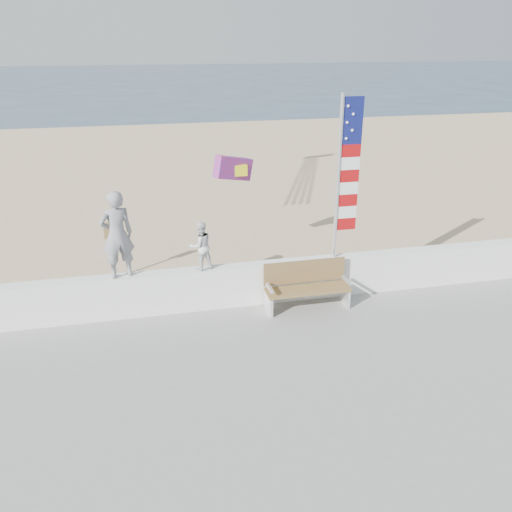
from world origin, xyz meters
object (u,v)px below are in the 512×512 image
object	(u,v)px
adult	(117,235)
flag	(344,172)
child	(201,246)
bench	(307,285)

from	to	relation	value
adult	flag	world-z (taller)	flag
child	flag	xyz separation A→B (m)	(3.06, -0.00, 1.39)
flag	child	bearing A→B (deg)	179.99
adult	bench	size ratio (longest dim) A/B	1.00
bench	flag	xyz separation A→B (m)	(0.88, 0.45, 2.30)
adult	child	distance (m)	1.68
bench	flag	size ratio (longest dim) A/B	0.51
adult	flag	xyz separation A→B (m)	(4.70, -0.00, 1.02)
child	flag	distance (m)	3.36
bench	flag	bearing A→B (deg)	27.23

